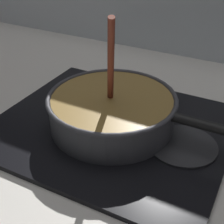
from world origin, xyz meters
The scene contains 5 objects.
ground centered at (0.00, 0.00, -0.02)m, with size 2.40×1.60×0.04m, color beige.
hob_plate centered at (0.04, 0.24, 0.01)m, with size 0.56×0.48×0.01m, color black.
burner_ring centered at (0.04, 0.24, 0.02)m, with size 0.20×0.20×0.01m, color #592D0C.
spare_burner centered at (0.22, 0.24, 0.01)m, with size 0.15×0.15×0.01m, color #262628.
cooking_pan centered at (0.04, 0.24, 0.06)m, with size 0.48×0.31×0.29m.
Camera 1 is at (0.35, -0.35, 0.47)m, focal length 52.81 mm.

